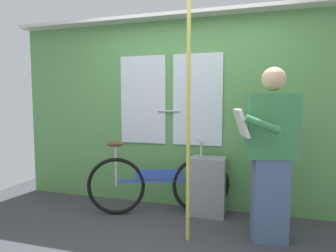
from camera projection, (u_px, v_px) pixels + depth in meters
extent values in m
cube|color=#56934C|center=(186.00, 115.00, 3.53)|extent=(4.53, 0.08, 2.30)
cube|color=silver|center=(143.00, 100.00, 3.62)|extent=(0.60, 0.02, 1.10)
cube|color=silver|center=(197.00, 100.00, 3.42)|extent=(0.60, 0.02, 1.10)
cylinder|color=#B2B2B7|center=(169.00, 111.00, 3.51)|extent=(0.28, 0.02, 0.02)
cube|color=silver|center=(185.00, 15.00, 3.33)|extent=(4.53, 0.28, 0.04)
torus|color=black|center=(201.00, 185.00, 3.33)|extent=(0.65, 0.25, 0.67)
torus|color=black|center=(116.00, 186.00, 3.30)|extent=(0.65, 0.25, 0.67)
cube|color=#2D4CB2|center=(159.00, 181.00, 3.31)|extent=(0.90, 0.33, 0.03)
cube|color=#2D4CB2|center=(159.00, 174.00, 3.30)|extent=(0.52, 0.20, 0.10)
cylinder|color=#B7B7BC|center=(116.00, 165.00, 3.27)|extent=(0.02, 0.02, 0.49)
ellipsoid|color=brown|center=(115.00, 144.00, 3.25)|extent=(0.22, 0.15, 0.06)
cylinder|color=#B7B7BC|center=(201.00, 163.00, 3.31)|extent=(0.02, 0.02, 0.53)
cylinder|color=#B7B7BC|center=(201.00, 140.00, 3.29)|extent=(0.16, 0.42, 0.02)
cube|color=slate|center=(270.00, 200.00, 2.65)|extent=(0.34, 0.24, 0.79)
cube|color=#387F47|center=(272.00, 126.00, 2.59)|extent=(0.48, 0.29, 0.59)
sphere|color=tan|center=(274.00, 79.00, 2.56)|extent=(0.21, 0.21, 0.21)
cube|color=silver|center=(241.00, 123.00, 2.61)|extent=(0.18, 0.36, 0.26)
cylinder|color=#387F47|center=(262.00, 124.00, 2.40)|extent=(0.31, 0.13, 0.17)
cylinder|color=#387F47|center=(252.00, 121.00, 2.80)|extent=(0.31, 0.13, 0.17)
cube|color=gray|center=(208.00, 186.00, 3.30)|extent=(0.40, 0.28, 0.67)
cylinder|color=#C6C14C|center=(188.00, 119.00, 2.62)|extent=(0.04, 0.04, 2.30)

